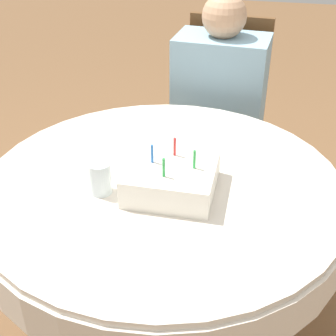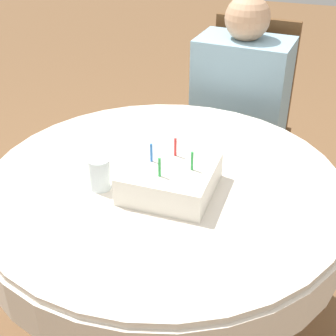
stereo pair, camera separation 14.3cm
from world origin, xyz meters
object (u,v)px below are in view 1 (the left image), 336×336
object	(u,v)px
chair	(221,117)
birthday_cake	(172,177)
person	(219,94)
drinking_glass	(100,178)

from	to	relation	value
chair	birthday_cake	world-z (taller)	chair
person	birthday_cake	distance (m)	0.87
birthday_cake	chair	bearing A→B (deg)	87.30
person	drinking_glass	world-z (taller)	person
chair	person	size ratio (longest dim) A/B	0.88
birthday_cake	drinking_glass	size ratio (longest dim) A/B	2.57
chair	birthday_cake	size ratio (longest dim) A/B	3.84
chair	birthday_cake	xyz separation A→B (m)	(-0.05, -0.96, 0.25)
person	drinking_glass	xyz separation A→B (m)	(-0.24, -0.92, 0.09)
person	chair	bearing A→B (deg)	90.00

